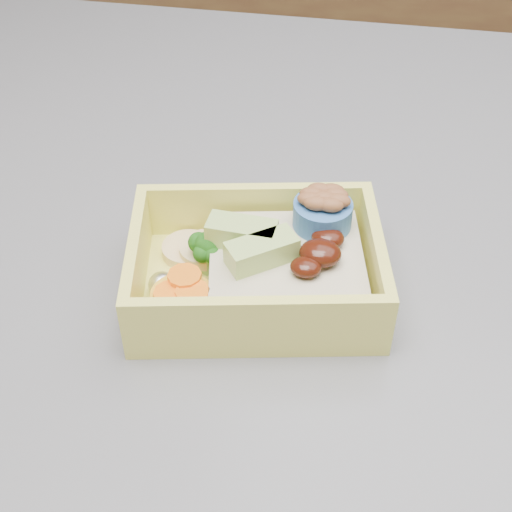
# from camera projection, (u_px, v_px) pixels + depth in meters

# --- Properties ---
(bento_box) EXTENTS (0.18, 0.14, 0.06)m
(bento_box) POSITION_uv_depth(u_px,v_px,m) (264.00, 266.00, 0.46)
(bento_box) COLOR #EAE560
(bento_box) RESTS_ON island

